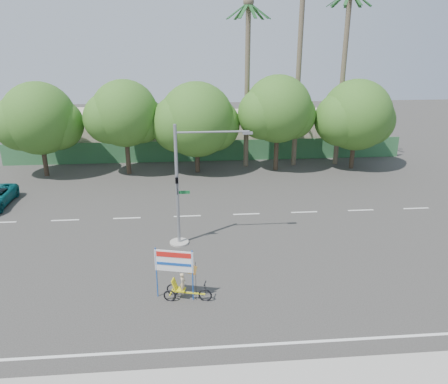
{
  "coord_description": "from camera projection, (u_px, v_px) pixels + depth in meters",
  "views": [
    {
      "loc": [
        -1.89,
        -19.08,
        11.47
      ],
      "look_at": [
        0.03,
        2.88,
        3.5
      ],
      "focal_mm": 35.0,
      "sensor_mm": 36.0,
      "label": 1
    }
  ],
  "objects": [
    {
      "name": "ground",
      "position": [
        228.0,
        277.0,
        21.92
      ],
      "size": [
        120.0,
        120.0,
        0.0
      ],
      "primitive_type": "plane",
      "color": "#33302D",
      "rests_on": "ground"
    },
    {
      "name": "fence",
      "position": [
        207.0,
        151.0,
        41.73
      ],
      "size": [
        38.0,
        0.08,
        2.0
      ],
      "primitive_type": "cube",
      "color": "#336B3D",
      "rests_on": "ground"
    },
    {
      "name": "building_left",
      "position": [
        107.0,
        132.0,
        44.79
      ],
      "size": [
        12.0,
        8.0,
        4.0
      ],
      "primitive_type": "cube",
      "color": "beige",
      "rests_on": "ground"
    },
    {
      "name": "building_right",
      "position": [
        280.0,
        131.0,
        46.33
      ],
      "size": [
        14.0,
        8.0,
        3.6
      ],
      "primitive_type": "cube",
      "color": "beige",
      "rests_on": "ground"
    },
    {
      "name": "tree_far_left",
      "position": [
        39.0,
        121.0,
        36.02
      ],
      "size": [
        7.14,
        6.0,
        7.96
      ],
      "color": "#473828",
      "rests_on": "ground"
    },
    {
      "name": "tree_left",
      "position": [
        124.0,
        116.0,
        36.5
      ],
      "size": [
        6.66,
        5.6,
        8.07
      ],
      "color": "#473828",
      "rests_on": "ground"
    },
    {
      "name": "tree_center",
      "position": [
        196.0,
        122.0,
        37.19
      ],
      "size": [
        7.62,
        6.4,
        7.85
      ],
      "color": "#473828",
      "rests_on": "ground"
    },
    {
      "name": "tree_right",
      "position": [
        277.0,
        112.0,
        37.5
      ],
      "size": [
        6.9,
        5.8,
        8.36
      ],
      "color": "#473828",
      "rests_on": "ground"
    },
    {
      "name": "tree_far_right",
      "position": [
        356.0,
        117.0,
        38.27
      ],
      "size": [
        7.38,
        6.2,
        7.94
      ],
      "color": "#473828",
      "rests_on": "ground"
    },
    {
      "name": "palm_tall",
      "position": [
        300.0,
        47.0,
        37.29
      ],
      "size": [
        3.73,
        3.79,
        17.45
      ],
      "color": "#70604C",
      "rests_on": "ground"
    },
    {
      "name": "palm_mid",
      "position": [
        344.0,
        60.0,
        37.98
      ],
      "size": [
        3.73,
        3.79,
        15.45
      ],
      "color": "#70604C",
      "rests_on": "ground"
    },
    {
      "name": "palm_short",
      "position": [
        247.0,
        67.0,
        37.47
      ],
      "size": [
        3.73,
        3.79,
        14.45
      ],
      "color": "#70604C",
      "rests_on": "ground"
    },
    {
      "name": "traffic_signal",
      "position": [
        183.0,
        196.0,
        24.49
      ],
      "size": [
        4.72,
        1.1,
        7.0
      ],
      "color": "gray",
      "rests_on": "ground"
    },
    {
      "name": "trike_billboard",
      "position": [
        180.0,
        279.0,
        19.79
      ],
      "size": [
        2.55,
        0.95,
        2.56
      ],
      "rotation": [
        0.0,
        0.0,
        -0.24
      ],
      "color": "black",
      "rests_on": "ground"
    }
  ]
}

